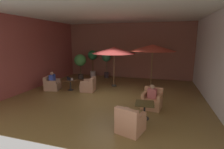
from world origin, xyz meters
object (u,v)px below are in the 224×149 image
object	(u,v)px
potted_tree_left_corner	(80,62)
cafe_table_front_right	(145,107)
patio_umbrella_center_beige	(153,48)
potted_tree_mid_right	(93,58)
patron_blue_shirt	(152,92)
armchair_front_right_north	(130,123)
armchair_front_right_east	(152,101)
iced_drink_cup	(72,79)
armchair_front_left_east	(89,86)
patio_umbrella_tall_red	(114,50)
cafe_table_front_left	(70,82)
open_laptop	(70,79)
potted_tree_mid_left	(106,59)
patron_by_window	(52,78)
armchair_front_left_north	(52,85)

from	to	relation	value
potted_tree_left_corner	cafe_table_front_right	bearing A→B (deg)	-45.07
patio_umbrella_center_beige	potted_tree_mid_right	size ratio (longest dim) A/B	1.29
patio_umbrella_center_beige	patron_blue_shirt	size ratio (longest dim) A/B	4.46
armchair_front_right_north	armchair_front_right_east	distance (m)	2.28
armchair_front_right_north	iced_drink_cup	bearing A→B (deg)	138.42
cafe_table_front_right	iced_drink_cup	xyz separation A→B (m)	(-4.46, 2.56, 0.20)
armchair_front_left_east	cafe_table_front_right	size ratio (longest dim) A/B	1.14
cafe_table_front_right	patio_umbrella_center_beige	xyz separation A→B (m)	(-0.06, 4.41, 1.96)
armchair_front_left_east	armchair_front_right_north	distance (m)	4.83
patio_umbrella_tall_red	iced_drink_cup	size ratio (longest dim) A/B	24.16
patron_blue_shirt	cafe_table_front_left	bearing A→B (deg)	163.42
potted_tree_mid_right	open_laptop	bearing A→B (deg)	-87.23
patio_umbrella_center_beige	patron_blue_shirt	world-z (taller)	patio_umbrella_center_beige
armchair_front_left_east	potted_tree_mid_left	world-z (taller)	potted_tree_mid_left
armchair_front_right_east	potted_tree_mid_left	size ratio (longest dim) A/B	0.46
cafe_table_front_left	potted_tree_mid_left	distance (m)	4.02
potted_tree_mid_right	patron_by_window	bearing A→B (deg)	-102.18
armchair_front_left_north	armchair_front_left_east	xyz separation A→B (m)	(2.19, 0.35, 0.02)
potted_tree_left_corner	patron_by_window	bearing A→B (deg)	-95.29
cafe_table_front_right	armchair_front_right_east	xyz separation A→B (m)	(0.20, 1.12, -0.15)
cafe_table_front_right	potted_tree_mid_right	distance (m)	7.93
potted_tree_mid_right	armchair_front_left_north	bearing A→B (deg)	-102.72
cafe_table_front_right	patio_umbrella_center_beige	world-z (taller)	patio_umbrella_center_beige
potted_tree_mid_right	armchair_front_right_east	bearing A→B (deg)	-46.43
cafe_table_front_left	patio_umbrella_tall_red	xyz separation A→B (m)	(2.19, 1.57, 1.79)
cafe_table_front_left	potted_tree_mid_left	bearing A→B (deg)	75.69
potted_tree_mid_right	armchair_front_right_north	bearing A→B (deg)	-59.36
cafe_table_front_left	potted_tree_left_corner	xyz separation A→B (m)	(-0.76, 2.82, 0.85)
armchair_front_right_east	patio_umbrella_tall_red	world-z (taller)	patio_umbrella_tall_red
patio_umbrella_tall_red	potted_tree_left_corner	world-z (taller)	patio_umbrella_tall_red
potted_tree_mid_right	patron_blue_shirt	world-z (taller)	potted_tree_mid_right
armchair_front_right_east	open_laptop	xyz separation A→B (m)	(-4.73, 1.29, 0.34)
armchair_front_left_north	iced_drink_cup	distance (m)	1.26
potted_tree_left_corner	open_laptop	world-z (taller)	potted_tree_left_corner
cafe_table_front_right	potted_tree_left_corner	world-z (taller)	potted_tree_left_corner
cafe_table_front_left	potted_tree_mid_right	distance (m)	3.94
armchair_front_right_north	potted_tree_mid_left	world-z (taller)	potted_tree_mid_left
potted_tree_left_corner	patio_umbrella_tall_red	bearing A→B (deg)	-22.88
patio_umbrella_tall_red	patron_blue_shirt	bearing A→B (deg)	-49.60
armchair_front_right_east	patron_blue_shirt	xyz separation A→B (m)	(-0.01, -0.04, 0.39)
armchair_front_left_east	patio_umbrella_center_beige	bearing A→B (deg)	28.06
potted_tree_mid_right	open_laptop	xyz separation A→B (m)	(0.19, -3.88, -0.82)
armchair_front_left_east	patron_by_window	size ratio (longest dim) A/B	1.25
cafe_table_front_right	open_laptop	xyz separation A→B (m)	(-4.53, 2.41, 0.19)
cafe_table_front_right	patron_blue_shirt	world-z (taller)	patron_blue_shirt
armchair_front_left_north	open_laptop	world-z (taller)	open_laptop
open_laptop	armchair_front_right_north	bearing A→B (deg)	-39.92
armchair_front_left_north	patio_umbrella_tall_red	xyz separation A→B (m)	(3.28, 1.81, 1.97)
iced_drink_cup	patron_blue_shirt	bearing A→B (deg)	-17.62
potted_tree_mid_left	potted_tree_left_corner	bearing A→B (deg)	-151.02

